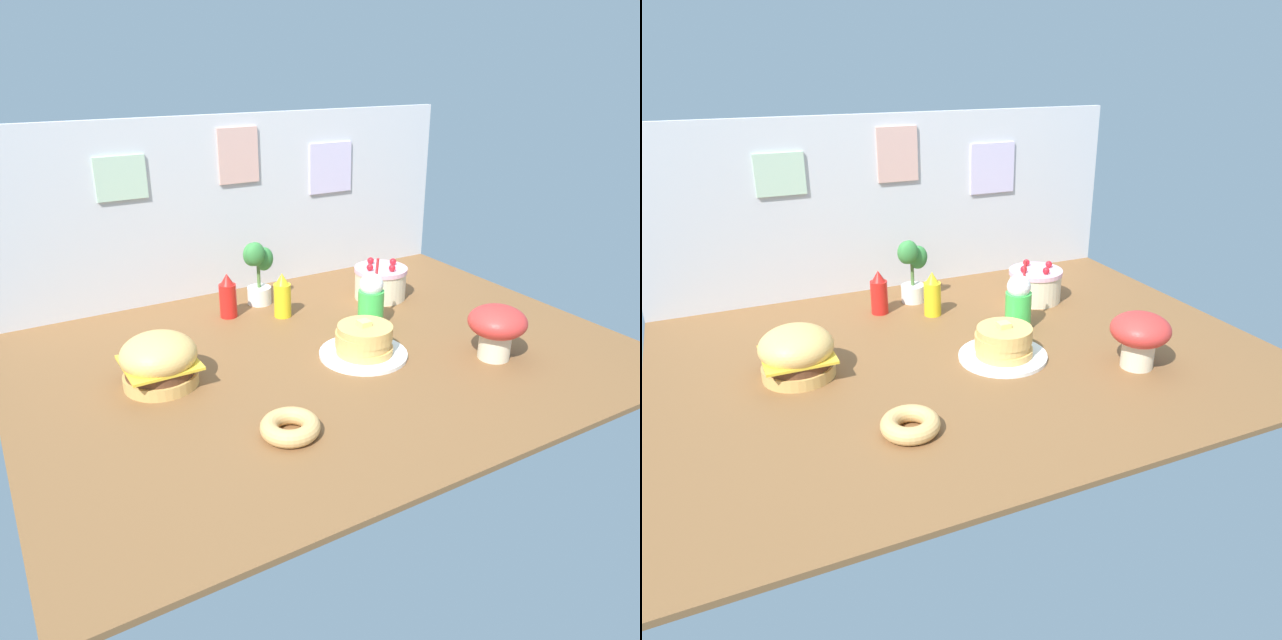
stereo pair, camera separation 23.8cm
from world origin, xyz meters
TOP-DOWN VIEW (x-y plane):
  - ground_plane at (0.00, 0.00)m, footprint 2.28×1.70m
  - back_wall at (0.00, 0.85)m, footprint 2.28×0.04m
  - burger at (-0.62, 0.08)m, footprint 0.26×0.26m
  - pancake_stack at (0.11, -0.10)m, footprint 0.34×0.34m
  - layer_cake at (0.52, 0.38)m, footprint 0.25×0.25m
  - ketchup_bottle at (-0.18, 0.53)m, footprint 0.08×0.08m
  - mustard_bottle at (0.02, 0.41)m, footprint 0.08×0.08m
  - cream_soda_cup at (0.29, 0.13)m, footprint 0.11×0.11m
  - donut_pink_glaze at (-0.38, -0.43)m, footprint 0.18×0.18m
  - potted_plant at (-0.00, 0.60)m, footprint 0.15×0.12m
  - mushroom_stool at (0.53, -0.36)m, footprint 0.22×0.22m

SIDE VIEW (x-z plane):
  - ground_plane at x=0.00m, z-range -0.02..0.00m
  - donut_pink_glaze at x=-0.38m, z-range 0.00..0.06m
  - pancake_stack at x=0.11m, z-range -0.02..0.13m
  - layer_cake at x=0.52m, z-range -0.01..0.17m
  - burger at x=-0.62m, z-range 0.00..0.19m
  - ketchup_bottle at x=-0.18m, z-range -0.01..0.19m
  - mustard_bottle at x=0.02m, z-range -0.01..0.19m
  - cream_soda_cup at x=0.29m, z-range -0.03..0.27m
  - mushroom_stool at x=0.53m, z-range 0.02..0.23m
  - potted_plant at x=0.00m, z-range 0.01..0.31m
  - back_wall at x=0.00m, z-range 0.01..0.83m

